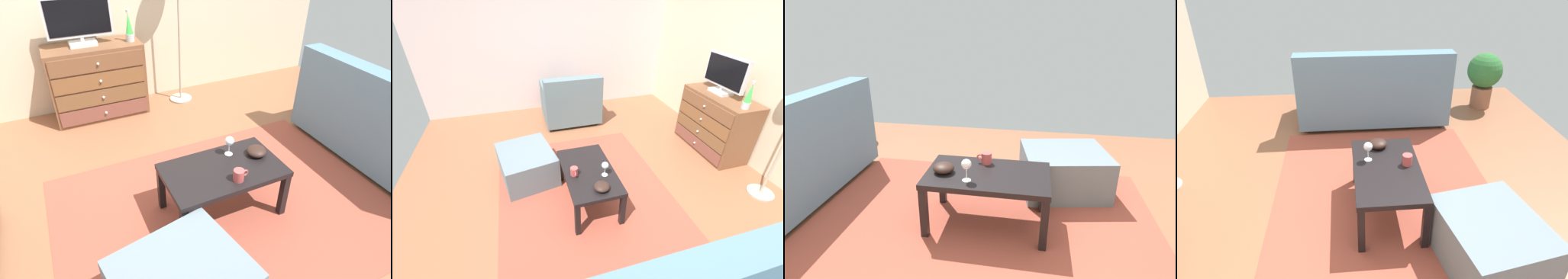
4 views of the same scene
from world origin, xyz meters
The scene contains 8 objects.
ground_plane centered at (0.00, 0.00, -0.03)m, with size 5.53×4.69×0.05m, color brown.
area_rug centered at (0.20, -0.20, 0.00)m, with size 2.60×1.90×0.01m, color #9D4636.
coffee_table centered at (0.16, -0.18, 0.36)m, with size 0.87×0.51×0.42m.
wine_glass centered at (0.28, -0.05, 0.53)m, with size 0.07×0.07×0.16m.
mug centered at (0.19, -0.34, 0.46)m, with size 0.11×0.08×0.08m.
bowl_decorative centered at (0.47, -0.15, 0.45)m, with size 0.15×0.15×0.07m, color #301E18.
ottoman centered at (-0.43, -0.79, 0.19)m, with size 0.70×0.60×0.38m, color slate.
potted_plant centered at (2.12, -1.70, 0.43)m, with size 0.44×0.44×0.72m.
Camera 3 is at (-0.14, 1.80, 1.44)m, focal length 29.02 mm.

